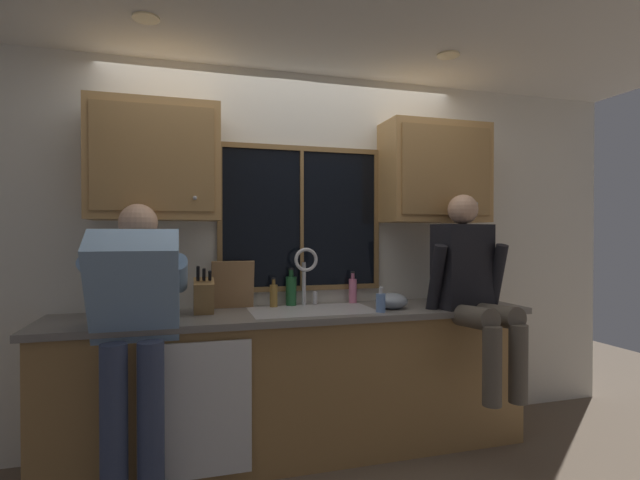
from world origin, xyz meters
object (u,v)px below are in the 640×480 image
at_px(mixing_bowl, 392,301).
at_px(person_standing, 135,320).
at_px(bottle_green_glass, 274,295).
at_px(bottle_amber_small, 292,290).
at_px(cutting_board, 233,285).
at_px(knife_block, 204,297).
at_px(bottle_tall_clear, 353,290).
at_px(person_sitting_on_counter, 471,282).
at_px(soap_dispenser, 381,302).

bearing_deg(mixing_bowl, person_standing, -170.58).
distance_m(bottle_green_glass, bottle_amber_small, 0.14).
distance_m(person_standing, bottle_amber_small, 1.11).
distance_m(cutting_board, bottle_amber_small, 0.41).
relative_size(bottle_green_glass, bottle_amber_small, 0.77).
distance_m(knife_block, bottle_amber_small, 0.63).
distance_m(knife_block, cutting_board, 0.27).
bearing_deg(bottle_tall_clear, person_sitting_on_counter, -38.09).
bearing_deg(cutting_board, bottle_green_glass, -3.21).
distance_m(person_sitting_on_counter, soap_dispenser, 0.63).
height_order(knife_block, bottle_green_glass, knife_block).
height_order(person_sitting_on_counter, mixing_bowl, person_sitting_on_counter).
relative_size(soap_dispenser, bottle_amber_small, 0.64).
xyz_separation_m(knife_block, bottle_amber_small, (0.60, 0.20, -0.00)).
distance_m(person_standing, bottle_green_glass, 0.98).
height_order(person_standing, bottle_green_glass, person_standing).
relative_size(person_standing, bottle_tall_clear, 6.98).
height_order(cutting_board, soap_dispenser, cutting_board).
bearing_deg(cutting_board, mixing_bowl, -15.54).
height_order(cutting_board, bottle_green_glass, cutting_board).
xyz_separation_m(cutting_board, bottle_amber_small, (0.40, 0.02, -0.05)).
xyz_separation_m(person_standing, bottle_green_glass, (0.83, 0.53, 0.03)).
bearing_deg(knife_block, bottle_tall_clear, 10.48).
height_order(knife_block, soap_dispenser, knife_block).
bearing_deg(person_standing, soap_dispenser, 5.12).
relative_size(bottle_green_glass, bottle_tall_clear, 0.88).
height_order(mixing_bowl, bottle_green_glass, bottle_green_glass).
bearing_deg(soap_dispenser, person_standing, -174.88).
relative_size(person_sitting_on_counter, cutting_board, 3.91).
bearing_deg(soap_dispenser, person_sitting_on_counter, -6.70).
bearing_deg(mixing_bowl, person_sitting_on_counter, -23.29).
bearing_deg(person_sitting_on_counter, mixing_bowl, 156.71).
bearing_deg(cutting_board, bottle_tall_clear, 0.93).
height_order(bottle_green_glass, bottle_amber_small, bottle_amber_small).
distance_m(person_standing, soap_dispenser, 1.44).
bearing_deg(person_standing, knife_block, 45.29).
height_order(mixing_bowl, soap_dispenser, soap_dispenser).
bearing_deg(mixing_bowl, bottle_green_glass, 160.25).
height_order(person_sitting_on_counter, soap_dispenser, person_sitting_on_counter).
bearing_deg(person_sitting_on_counter, soap_dispenser, 173.30).
relative_size(person_sitting_on_counter, bottle_amber_small, 4.84).
xyz_separation_m(person_standing, knife_block, (0.36, 0.36, 0.06)).
xyz_separation_m(person_sitting_on_counter, bottle_green_glass, (-1.22, 0.47, -0.10)).
bearing_deg(knife_block, bottle_amber_small, 18.28).
bearing_deg(soap_dispenser, bottle_tall_clear, 93.91).
xyz_separation_m(person_standing, bottle_amber_small, (0.96, 0.56, 0.06)).
relative_size(person_sitting_on_counter, mixing_bowl, 5.88).
relative_size(person_standing, knife_block, 4.93).
bearing_deg(person_standing, person_sitting_on_counter, 1.60).
height_order(person_sitting_on_counter, knife_block, person_sitting_on_counter).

